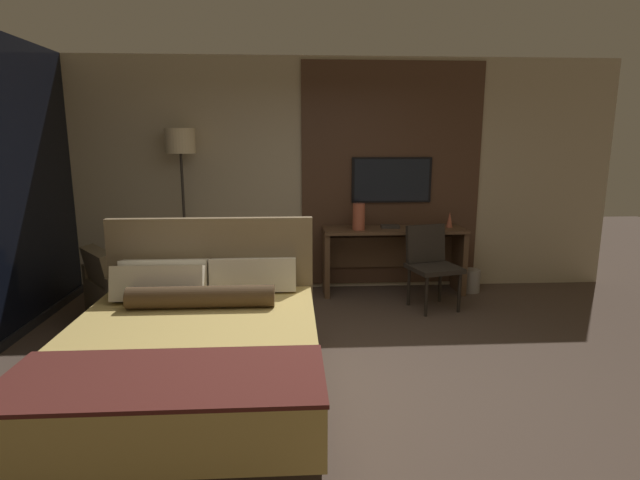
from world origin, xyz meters
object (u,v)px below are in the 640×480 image
object	(u,v)px
armchair_by_window	(131,291)
vase_short	(450,219)
vase_tall	(359,217)
waste_bin	(471,280)
tv	(392,180)
desk_chair	(430,259)
bed	(193,357)
desk	(393,249)
book	(390,226)
floor_lamp	(181,155)

from	to	relation	value
armchair_by_window	vase_short	size ratio (longest dim) A/B	6.00
vase_tall	waste_bin	world-z (taller)	vase_tall
tv	armchair_by_window	world-z (taller)	tv
armchair_by_window	waste_bin	size ratio (longest dim) A/B	4.07
tv	waste_bin	xyz separation A→B (m)	(0.97, -0.26, -1.21)
tv	desk_chair	bearing A→B (deg)	-68.39
bed	desk	size ratio (longest dim) A/B	1.26
desk	desk_chair	size ratio (longest dim) A/B	1.86
bed	book	distance (m)	3.21
bed	tv	bearing A→B (deg)	54.68
book	floor_lamp	bearing A→B (deg)	-179.98
bed	desk	world-z (taller)	bed
armchair_by_window	desk	bearing A→B (deg)	-115.75
desk	vase_tall	distance (m)	0.61
armchair_by_window	vase_short	xyz separation A→B (m)	(3.63, 0.64, 0.64)
bed	waste_bin	xyz separation A→B (m)	(2.90, 2.47, -0.20)
desk	vase_short	distance (m)	0.77
bed	vase_short	bearing A→B (deg)	44.13
tv	waste_bin	size ratio (longest dim) A/B	3.49
bed	desk_chair	bearing A→B (deg)	41.31
desk	armchair_by_window	xyz separation A→B (m)	(-2.94, -0.63, -0.28)
book	desk	bearing A→B (deg)	-23.38
armchair_by_window	vase_tall	distance (m)	2.66
bed	tv	xyz separation A→B (m)	(1.93, 2.73, 1.01)
vase_short	waste_bin	bearing A→B (deg)	-14.76
vase_short	book	size ratio (longest dim) A/B	0.81
book	waste_bin	size ratio (longest dim) A/B	0.84
vase_tall	book	bearing A→B (deg)	14.93
armchair_by_window	bed	bearing A→B (deg)	170.20
book	armchair_by_window	bearing A→B (deg)	-167.46
desk	floor_lamp	size ratio (longest dim) A/B	0.86
floor_lamp	tv	bearing A→B (deg)	4.15
desk_chair	floor_lamp	world-z (taller)	floor_lamp
desk	desk_chair	bearing A→B (deg)	-61.97
bed	book	bearing A→B (deg)	53.37
desk	vase_short	bearing A→B (deg)	0.61
vase_short	desk	bearing A→B (deg)	-179.39
tv	vase_short	xyz separation A→B (m)	(0.69, -0.19, -0.46)
desk	floor_lamp	xyz separation A→B (m)	(-2.48, 0.02, 1.13)
bed	floor_lamp	bearing A→B (deg)	102.16
bed	armchair_by_window	size ratio (longest dim) A/B	1.87
desk	vase_short	world-z (taller)	vase_short
tv	desk_chair	world-z (taller)	tv
floor_lamp	desk_chair	bearing A→B (deg)	-11.84
armchair_by_window	book	distance (m)	3.03
vase_tall	book	world-z (taller)	vase_tall
bed	vase_short	xyz separation A→B (m)	(2.62, 2.54, 0.55)
desk	waste_bin	distance (m)	1.04
bed	vase_tall	xyz separation A→B (m)	(1.50, 2.44, 0.61)
floor_lamp	vase_tall	bearing A→B (deg)	-2.95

